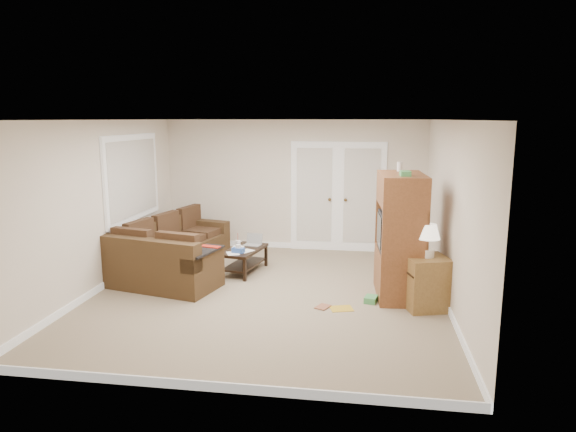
% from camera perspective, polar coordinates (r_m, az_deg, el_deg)
% --- Properties ---
extents(floor, '(5.50, 5.50, 0.00)m').
position_cam_1_polar(floor, '(7.56, -2.24, -8.68)').
color(floor, gray).
rests_on(floor, ground).
extents(ceiling, '(5.00, 5.50, 0.02)m').
position_cam_1_polar(ceiling, '(7.13, -2.39, 10.63)').
color(ceiling, white).
rests_on(ceiling, wall_back).
extents(wall_left, '(0.02, 5.50, 2.50)m').
position_cam_1_polar(wall_left, '(8.09, -19.99, 1.11)').
color(wall_left, silver).
rests_on(wall_left, floor).
extents(wall_right, '(0.02, 5.50, 2.50)m').
position_cam_1_polar(wall_right, '(7.21, 17.60, 0.14)').
color(wall_right, silver).
rests_on(wall_right, floor).
extents(wall_back, '(5.00, 0.02, 2.50)m').
position_cam_1_polar(wall_back, '(9.93, 0.66, 3.44)').
color(wall_back, silver).
rests_on(wall_back, floor).
extents(wall_front, '(5.00, 0.02, 2.50)m').
position_cam_1_polar(wall_front, '(4.64, -8.71, -5.22)').
color(wall_front, silver).
rests_on(wall_front, floor).
extents(baseboards, '(5.00, 5.50, 0.10)m').
position_cam_1_polar(baseboards, '(7.55, -2.25, -8.32)').
color(baseboards, white).
rests_on(baseboards, floor).
extents(french_doors, '(1.80, 0.05, 2.13)m').
position_cam_1_polar(french_doors, '(9.84, 5.54, 2.07)').
color(french_doors, white).
rests_on(french_doors, floor).
extents(window_left, '(0.05, 1.92, 1.42)m').
position_cam_1_polar(window_left, '(8.91, -16.88, 4.08)').
color(window_left, white).
rests_on(window_left, wall_left).
extents(sectional_sofa, '(1.90, 2.95, 0.81)m').
position_cam_1_polar(sectional_sofa, '(8.66, -12.90, -4.22)').
color(sectional_sofa, '#47321B').
rests_on(sectional_sofa, floor).
extents(coffee_table, '(0.66, 1.05, 0.67)m').
position_cam_1_polar(coffee_table, '(8.58, -4.83, -4.80)').
color(coffee_table, black).
rests_on(coffee_table, floor).
extents(tv_armoire, '(0.67, 1.14, 1.90)m').
position_cam_1_polar(tv_armoire, '(7.44, 12.30, -2.09)').
color(tv_armoire, brown).
rests_on(tv_armoire, floor).
extents(side_cabinet, '(0.68, 0.68, 1.16)m').
position_cam_1_polar(side_cabinet, '(7.15, 15.10, -6.69)').
color(side_cabinet, olive).
rests_on(side_cabinet, floor).
extents(space_heater, '(0.16, 0.14, 0.33)m').
position_cam_1_polar(space_heater, '(9.75, 10.77, -3.38)').
color(space_heater, white).
rests_on(space_heater, floor).
extents(floor_magazine, '(0.35, 0.31, 0.01)m').
position_cam_1_polar(floor_magazine, '(7.05, 5.95, -10.19)').
color(floor_magazine, gold).
rests_on(floor_magazine, floor).
extents(floor_greenbox, '(0.20, 0.24, 0.08)m').
position_cam_1_polar(floor_greenbox, '(7.32, 9.19, -9.12)').
color(floor_greenbox, '#459851').
rests_on(floor_greenbox, floor).
extents(floor_book, '(0.23, 0.26, 0.02)m').
position_cam_1_polar(floor_book, '(7.10, 3.32, -9.92)').
color(floor_book, brown).
rests_on(floor_book, floor).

